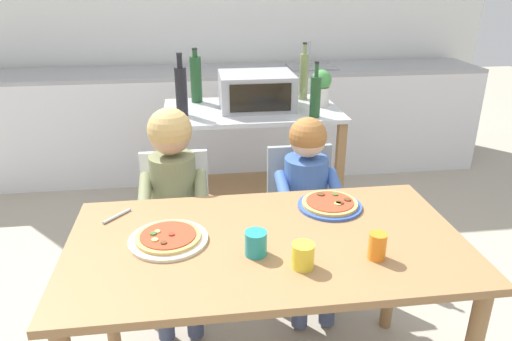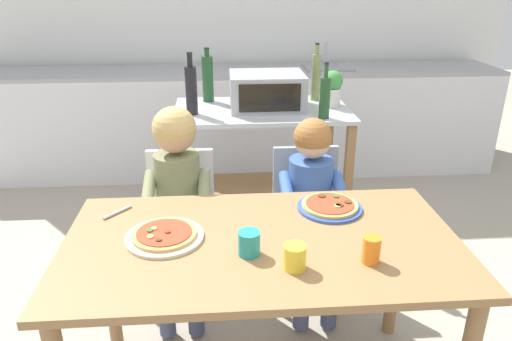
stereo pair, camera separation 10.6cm
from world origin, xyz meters
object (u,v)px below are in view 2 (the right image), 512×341
Objects in this scene: child_in_blue_striped_shirt at (312,195)px; drinking_cup_orange at (371,250)px; bottle_slim_sauce at (191,89)px; drinking_cup_teal at (249,243)px; pizza_plate_cream at (164,236)px; dining_table at (262,263)px; dining_chair_left at (182,218)px; bottle_tall_green_wine at (325,97)px; bottle_squat_spirits at (316,76)px; serving_spoon at (118,212)px; child_in_olive_shirt at (177,188)px; dining_chair_right at (307,213)px; pizza_plate_blue_rimmed at (330,206)px; potted_herb_plant at (332,87)px; bottle_dark_olive_oil at (208,78)px; toaster_oven at (267,91)px; kitchen_island_cart at (261,151)px; drinking_cup_yellow at (295,257)px.

drinking_cup_orange is (0.05, -0.75, 0.15)m from child_in_blue_striped_shirt.
drinking_cup_teal is at bearing -79.48° from bottle_slim_sauce.
bottle_slim_sauce is 4.22× the size of drinking_cup_teal.
child_in_blue_striped_shirt is at bearing 39.80° from pizza_plate_cream.
dining_table is 1.79× the size of dining_chair_left.
bottle_squat_spirits reaches higher than bottle_tall_green_wine.
child_in_olive_shirt is at bearing 58.58° from serving_spoon.
pizza_plate_blue_rimmed is (0.00, -0.48, 0.29)m from dining_chair_right.
bottle_slim_sauce is at bearing -172.83° from potted_herb_plant.
bottle_dark_olive_oil reaches higher than pizza_plate_cream.
dining_chair_right is at bearing 66.15° from drinking_cup_teal.
toaster_oven is 0.40m from bottle_tall_green_wine.
dining_chair_right is (-0.26, -0.69, -0.51)m from potted_herb_plant.
bottle_slim_sauce reaches higher than pizza_plate_blue_rimmed.
bottle_squat_spirits reaches higher than potted_herb_plant.
bottle_squat_spirits is 1.39m from pizza_plate_blue_rimmed.
dining_chair_left is 0.66m from dining_chair_right.
dining_table is at bearing 60.16° from drinking_cup_teal.
bottle_tall_green_wine reaches higher than potted_herb_plant.
dining_table is 0.66m from child_in_blue_striped_shirt.
drinking_cup_orange is at bearing -24.50° from serving_spoon.
drinking_cup_teal is 0.62m from serving_spoon.
kitchen_island_cart is 0.39m from toaster_oven.
potted_herb_plant is 0.79× the size of pizza_plate_cream.
dining_chair_right is (0.66, -0.00, 0.00)m from dining_chair_left.
drinking_cup_yellow is at bearing -105.13° from child_in_blue_striped_shirt.
bottle_dark_olive_oil reaches higher than child_in_blue_striped_shirt.
drinking_cup_orange reaches higher than pizza_plate_cream.
bottle_tall_green_wine is at bearing 69.87° from dining_chair_right.
dining_chair_right is at bearing -110.13° from bottle_tall_green_wine.
drinking_cup_orange is (0.66, -1.45, -0.22)m from bottle_slim_sauce.
child_in_olive_shirt is 1.05m from drinking_cup_orange.
potted_herb_plant is 0.28× the size of dining_chair_right.
potted_herb_plant is 1.62m from serving_spoon.
kitchen_island_cart is at bearing 85.18° from dining_table.
bottle_squat_spirits is at bearing 27.71° from toaster_oven.
potted_herb_plant is 1.63× the size of serving_spoon.
kitchen_island_cart is 0.92m from child_in_olive_shirt.
bottle_squat_spirits is 0.26× the size of dining_table.
child_in_olive_shirt is (-0.36, 0.59, 0.05)m from dining_table.
drinking_cup_orange is (-0.21, -1.56, -0.19)m from potted_herb_plant.
dining_chair_right is 0.94m from drinking_cup_orange.
drinking_cup_orange is at bearing -65.55° from bottle_slim_sauce.
drinking_cup_orange reaches higher than pizza_plate_blue_rimmed.
toaster_oven is at bearing 53.48° from dining_chair_left.
kitchen_island_cart is 1.58m from drinking_cup_yellow.
toaster_oven is 0.42× the size of child_in_olive_shirt.
drinking_cup_teal reaches higher than pizza_plate_blue_rimmed.
drinking_cup_teal is at bearing -119.84° from dining_table.
dining_chair_right is at bearing -74.67° from kitchen_island_cart.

